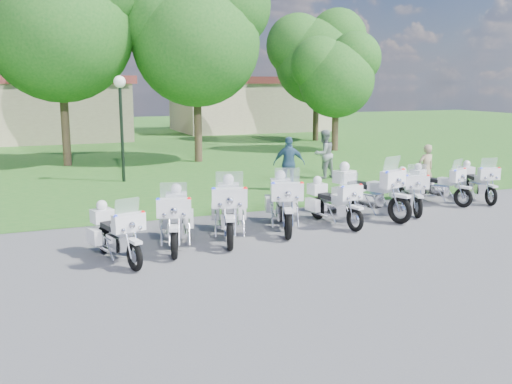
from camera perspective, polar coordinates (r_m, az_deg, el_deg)
name	(u,v)px	position (r m, az deg, el deg)	size (l,w,h in m)	color
ground	(271,241)	(13.49, 1.54, -4.89)	(100.00, 100.00, 0.00)	#59595E
grass_lawn	(112,138)	(39.43, -14.24, 5.22)	(100.00, 48.00, 0.01)	#276A21
motorcycle_0	(115,232)	(12.26, -13.89, -3.93)	(1.06, 2.09, 1.43)	black
motorcycle_1	(176,217)	(13.02, -8.03, -2.52)	(1.20, 2.33, 1.61)	black
motorcycle_2	(229,208)	(13.60, -2.71, -1.61)	(1.35, 2.50, 1.74)	black
motorcycle_3	(283,201)	(14.45, 2.76, -0.95)	(1.32, 2.43, 1.69)	black
motorcycle_4	(333,201)	(15.07, 7.67, -0.94)	(0.92, 2.14, 1.45)	black
motorcycle_5	(367,190)	(16.04, 11.03, 0.17)	(1.41, 2.53, 1.77)	black
motorcycle_6	(408,190)	(17.05, 14.99, 0.19)	(1.18, 2.10, 1.47)	black
motorcycle_7	(437,184)	(18.43, 17.61, 0.79)	(1.19, 2.02, 1.43)	black
motorcycle_8	(476,181)	(19.33, 21.17, 1.01)	(1.01, 2.10, 1.43)	black
lamp_post	(120,102)	(21.76, -13.40, 8.78)	(0.44, 0.44, 3.92)	black
tree_1	(57,13)	(26.97, -19.30, 16.52)	(7.47, 6.37, 9.96)	#38281C
tree_2	(195,30)	(26.99, -6.15, 15.83)	(6.82, 5.82, 9.10)	#38281C
tree_3	(336,72)	(31.50, 7.97, 11.77)	(4.78, 4.08, 6.37)	#38281C
tree_4	(316,54)	(36.88, 6.03, 13.60)	(6.18, 5.27, 8.24)	#38281C
building_west	(12,108)	(39.96, -23.20, 7.72)	(14.56, 8.32, 4.10)	tan
building_east	(249,104)	(44.95, -0.72, 8.84)	(11.44, 7.28, 4.10)	tan
bystander_a	(426,169)	(19.93, 16.62, 2.21)	(0.60, 0.39, 1.64)	tan
bystander_b	(324,154)	(22.22, 6.80, 3.76)	(0.92, 0.71, 1.88)	gray
bystander_c	(289,164)	(19.64, 3.33, 2.84)	(1.08, 0.45, 1.85)	#34597D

